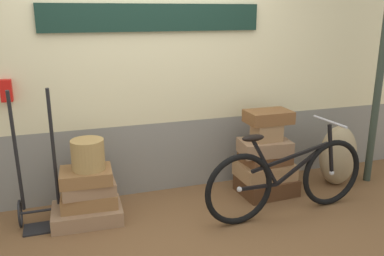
{
  "coord_description": "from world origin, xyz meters",
  "views": [
    {
      "loc": [
        -0.9,
        -3.29,
        1.9
      ],
      "look_at": [
        0.28,
        0.23,
        0.84
      ],
      "focal_mm": 38.19,
      "sensor_mm": 36.0,
      "label": 1
    }
  ],
  "objects_px": {
    "suitcase_7": "(265,147)",
    "suitcase_3": "(86,176)",
    "luggage_trolley": "(39,192)",
    "suitcase_8": "(267,132)",
    "suitcase_6": "(265,157)",
    "suitcase_1": "(89,198)",
    "suitcase_2": "(88,186)",
    "suitcase_0": "(87,213)",
    "burlap_sack": "(338,155)",
    "suitcase_5": "(265,170)",
    "suitcase_4": "(266,185)",
    "suitcase_9": "(268,117)",
    "wicker_basket": "(88,155)",
    "bicycle": "(287,179)"
  },
  "relations": [
    {
      "from": "suitcase_4",
      "to": "suitcase_9",
      "type": "bearing_deg",
      "value": 88.85
    },
    {
      "from": "suitcase_2",
      "to": "suitcase_9",
      "type": "distance_m",
      "value": 1.93
    },
    {
      "from": "suitcase_7",
      "to": "burlap_sack",
      "type": "height_order",
      "value": "burlap_sack"
    },
    {
      "from": "suitcase_1",
      "to": "suitcase_4",
      "type": "relative_size",
      "value": 0.89
    },
    {
      "from": "suitcase_8",
      "to": "burlap_sack",
      "type": "bearing_deg",
      "value": -3.32
    },
    {
      "from": "suitcase_3",
      "to": "suitcase_7",
      "type": "relative_size",
      "value": 0.9
    },
    {
      "from": "luggage_trolley",
      "to": "suitcase_2",
      "type": "bearing_deg",
      "value": -3.34
    },
    {
      "from": "suitcase_0",
      "to": "suitcase_3",
      "type": "height_order",
      "value": "suitcase_3"
    },
    {
      "from": "suitcase_2",
      "to": "wicker_basket",
      "type": "height_order",
      "value": "wicker_basket"
    },
    {
      "from": "burlap_sack",
      "to": "suitcase_3",
      "type": "bearing_deg",
      "value": 179.16
    },
    {
      "from": "suitcase_7",
      "to": "suitcase_3",
      "type": "bearing_deg",
      "value": -174.31
    },
    {
      "from": "suitcase_1",
      "to": "suitcase_8",
      "type": "xyz_separation_m",
      "value": [
        1.83,
        -0.04,
        0.49
      ]
    },
    {
      "from": "suitcase_6",
      "to": "luggage_trolley",
      "type": "bearing_deg",
      "value": 175.46
    },
    {
      "from": "suitcase_7",
      "to": "bicycle",
      "type": "height_order",
      "value": "bicycle"
    },
    {
      "from": "suitcase_0",
      "to": "luggage_trolley",
      "type": "height_order",
      "value": "luggage_trolley"
    },
    {
      "from": "luggage_trolley",
      "to": "suitcase_7",
      "type": "bearing_deg",
      "value": -1.29
    },
    {
      "from": "suitcase_0",
      "to": "suitcase_1",
      "type": "distance_m",
      "value": 0.14
    },
    {
      "from": "suitcase_1",
      "to": "suitcase_7",
      "type": "relative_size",
      "value": 0.99
    },
    {
      "from": "suitcase_5",
      "to": "luggage_trolley",
      "type": "xyz_separation_m",
      "value": [
        -2.28,
        0.03,
        0.06
      ]
    },
    {
      "from": "suitcase_4",
      "to": "suitcase_9",
      "type": "distance_m",
      "value": 0.76
    },
    {
      "from": "suitcase_5",
      "to": "suitcase_4",
      "type": "bearing_deg",
      "value": -61.14
    },
    {
      "from": "luggage_trolley",
      "to": "bicycle",
      "type": "xyz_separation_m",
      "value": [
        2.24,
        -0.53,
        0.04
      ]
    },
    {
      "from": "suitcase_6",
      "to": "bicycle",
      "type": "relative_size",
      "value": 0.27
    },
    {
      "from": "suitcase_8",
      "to": "suitcase_6",
      "type": "bearing_deg",
      "value": 63.43
    },
    {
      "from": "luggage_trolley",
      "to": "suitcase_8",
      "type": "bearing_deg",
      "value": -1.45
    },
    {
      "from": "suitcase_1",
      "to": "burlap_sack",
      "type": "xyz_separation_m",
      "value": [
        2.73,
        -0.07,
        0.14
      ]
    },
    {
      "from": "suitcase_7",
      "to": "suitcase_9",
      "type": "relative_size",
      "value": 1.1
    },
    {
      "from": "suitcase_6",
      "to": "suitcase_1",
      "type": "bearing_deg",
      "value": 175.98
    },
    {
      "from": "suitcase_0",
      "to": "bicycle",
      "type": "xyz_separation_m",
      "value": [
        1.84,
        -0.47,
        0.29
      ]
    },
    {
      "from": "suitcase_8",
      "to": "suitcase_7",
      "type": "bearing_deg",
      "value": 147.47
    },
    {
      "from": "suitcase_0",
      "to": "luggage_trolley",
      "type": "distance_m",
      "value": 0.48
    },
    {
      "from": "suitcase_3",
      "to": "suitcase_5",
      "type": "height_order",
      "value": "suitcase_3"
    },
    {
      "from": "suitcase_3",
      "to": "suitcase_8",
      "type": "distance_m",
      "value": 1.86
    },
    {
      "from": "suitcase_9",
      "to": "burlap_sack",
      "type": "bearing_deg",
      "value": -4.31
    },
    {
      "from": "suitcase_3",
      "to": "suitcase_6",
      "type": "distance_m",
      "value": 1.86
    },
    {
      "from": "luggage_trolley",
      "to": "suitcase_3",
      "type": "bearing_deg",
      "value": -6.62
    },
    {
      "from": "suitcase_2",
      "to": "suitcase_3",
      "type": "distance_m",
      "value": 0.12
    },
    {
      "from": "suitcase_2",
      "to": "luggage_trolley",
      "type": "distance_m",
      "value": 0.43
    },
    {
      "from": "suitcase_7",
      "to": "burlap_sack",
      "type": "bearing_deg",
      "value": 3.37
    },
    {
      "from": "suitcase_7",
      "to": "suitcase_9",
      "type": "bearing_deg",
      "value": 41.11
    },
    {
      "from": "suitcase_0",
      "to": "suitcase_1",
      "type": "bearing_deg",
      "value": 55.14
    },
    {
      "from": "luggage_trolley",
      "to": "burlap_sack",
      "type": "distance_m",
      "value": 3.16
    },
    {
      "from": "burlap_sack",
      "to": "suitcase_1",
      "type": "bearing_deg",
      "value": 178.55
    },
    {
      "from": "suitcase_0",
      "to": "suitcase_3",
      "type": "distance_m",
      "value": 0.38
    },
    {
      "from": "suitcase_0",
      "to": "suitcase_6",
      "type": "xyz_separation_m",
      "value": [
        1.88,
        0.04,
        0.33
      ]
    },
    {
      "from": "suitcase_6",
      "to": "suitcase_9",
      "type": "distance_m",
      "value": 0.45
    },
    {
      "from": "suitcase_2",
      "to": "suitcase_9",
      "type": "xyz_separation_m",
      "value": [
        1.86,
        0.0,
        0.52
      ]
    },
    {
      "from": "suitcase_2",
      "to": "suitcase_6",
      "type": "xyz_separation_m",
      "value": [
        1.85,
        0.01,
        0.07
      ]
    },
    {
      "from": "suitcase_3",
      "to": "suitcase_9",
      "type": "height_order",
      "value": "suitcase_9"
    },
    {
      "from": "suitcase_9",
      "to": "suitcase_7",
      "type": "bearing_deg",
      "value": -144.47
    }
  ]
}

